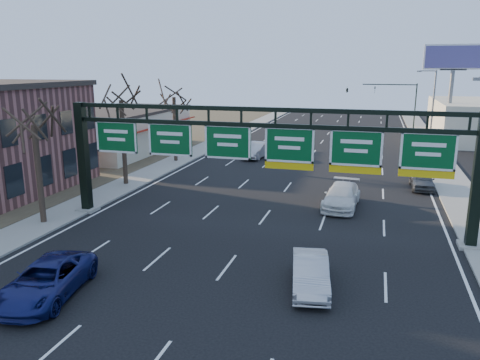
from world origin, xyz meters
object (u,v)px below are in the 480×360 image
(sign_gantry, at_px, (261,151))
(car_blue_suv, at_px, (47,280))
(car_silver_sedan, at_px, (310,273))
(car_white_wagon, at_px, (342,196))

(sign_gantry, height_order, car_blue_suv, sign_gantry)
(car_silver_sedan, bearing_deg, car_blue_suv, -169.75)
(car_blue_suv, bearing_deg, sign_gantry, 50.00)
(car_blue_suv, xyz_separation_m, car_silver_sedan, (10.47, 3.84, -0.03))
(sign_gantry, height_order, car_silver_sedan, sign_gantry)
(car_white_wagon, bearing_deg, car_silver_sedan, -88.51)
(car_blue_suv, relative_size, car_silver_sedan, 1.23)
(car_silver_sedan, distance_m, car_white_wagon, 12.72)
(car_silver_sedan, bearing_deg, car_white_wagon, 78.41)
(car_blue_suv, height_order, car_white_wagon, car_white_wagon)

